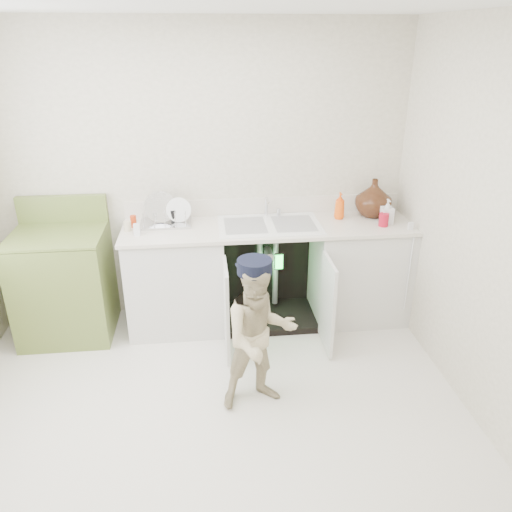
{
  "coord_description": "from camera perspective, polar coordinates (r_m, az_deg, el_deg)",
  "views": [
    {
      "loc": [
        0.01,
        -2.67,
        2.36
      ],
      "look_at": [
        0.38,
        0.7,
        0.85
      ],
      "focal_mm": 35.0,
      "sensor_mm": 36.0,
      "label": 1
    }
  ],
  "objects": [
    {
      "name": "avocado_stove",
      "position": [
        4.45,
        -21.02,
        -2.86
      ],
      "size": [
        0.73,
        0.65,
        1.13
      ],
      "color": "olive",
      "rests_on": "ground"
    },
    {
      "name": "counter_run",
      "position": [
        4.35,
        1.86,
        -1.66
      ],
      "size": [
        2.44,
        1.02,
        1.23
      ],
      "color": "silver",
      "rests_on": "ground"
    },
    {
      "name": "repair_worker",
      "position": [
        3.33,
        0.41,
        -8.98
      ],
      "size": [
        0.59,
        1.01,
        1.08
      ],
      "rotation": [
        0.0,
        0.0,
        0.21
      ],
      "color": "beige",
      "rests_on": "ground"
    },
    {
      "name": "room_shell",
      "position": [
        2.89,
        -5.98,
        1.32
      ],
      "size": [
        6.0,
        5.5,
        1.26
      ],
      "color": "beige",
      "rests_on": "ground"
    },
    {
      "name": "ground",
      "position": [
        3.56,
        -5.09,
        -17.58
      ],
      "size": [
        3.5,
        3.5,
        0.0
      ],
      "primitive_type": "plane",
      "color": "beige",
      "rests_on": "ground"
    }
  ]
}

